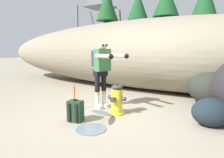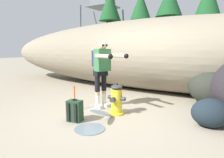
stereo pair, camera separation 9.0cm
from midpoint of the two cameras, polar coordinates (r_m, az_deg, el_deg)
ground_plane at (r=4.47m, az=-2.21°, el=-10.75°), size 56.00×56.00×0.04m
dirt_embankment at (r=7.20m, az=12.06°, el=7.16°), size 15.37×3.20×2.56m
fire_hydrant at (r=4.41m, az=0.86°, el=-6.21°), size 0.44×0.39×0.73m
hydrant_water_jet at (r=3.90m, az=-4.44°, el=-11.41°), size 0.58×1.14×0.46m
utility_worker at (r=4.75m, az=-3.49°, el=3.78°), size 1.04×0.73×1.67m
spare_backpack at (r=4.09m, az=-11.40°, el=-9.36°), size 0.33×0.32×0.47m
boulder_mid at (r=5.78m, az=27.01°, el=-1.89°), size 1.70×1.76×0.99m
boulder_outlier at (r=4.21m, az=26.87°, el=-8.79°), size 0.94×0.89×0.55m
pine_tree_far_left at (r=15.74m, az=-1.60°, el=15.49°), size 2.68×2.68×5.99m
pine_tree_left at (r=14.70m, az=7.45°, el=15.62°), size 2.36×2.36×5.55m
pine_tree_center at (r=15.22m, az=15.45°, el=15.98°), size 2.93×2.93×6.07m
pine_tree_right at (r=13.84m, az=25.34°, el=14.76°), size 2.35×2.35×5.67m
survey_stake at (r=4.78m, az=-11.63°, el=-5.62°), size 0.04×0.04×0.60m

